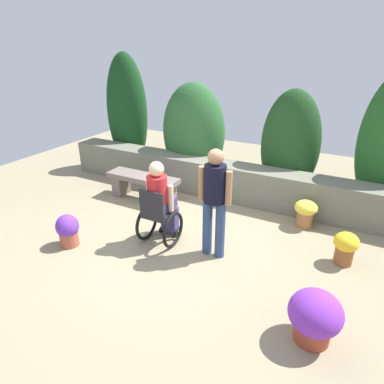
{
  "coord_description": "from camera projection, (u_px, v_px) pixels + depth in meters",
  "views": [
    {
      "loc": [
        2.25,
        -3.99,
        2.89
      ],
      "look_at": [
        0.11,
        0.06,
        0.85
      ],
      "focal_mm": 31.95,
      "sensor_mm": 36.0,
      "label": 1
    }
  ],
  "objects": [
    {
      "name": "ground_plane",
      "position": [
        184.0,
        241.0,
        5.36
      ],
      "size": [
        11.58,
        11.58,
        0.0
      ],
      "primitive_type": "plane",
      "color": "gray"
    },
    {
      "name": "stone_retaining_wall",
      "position": [
        230.0,
        181.0,
        6.72
      ],
      "size": [
        7.44,
        0.53,
        0.7
      ],
      "primitive_type": "cube",
      "color": "slate",
      "rests_on": "ground"
    },
    {
      "name": "hedge_backdrop",
      "position": [
        242.0,
        132.0,
        6.91
      ],
      "size": [
        6.72,
        1.08,
        2.67
      ],
      "color": "#16401B",
      "rests_on": "ground"
    },
    {
      "name": "stone_bench",
      "position": [
        143.0,
        184.0,
        6.65
      ],
      "size": [
        1.47,
        0.41,
        0.51
      ],
      "rotation": [
        0.0,
        0.0,
        -0.09
      ],
      "color": "slate",
      "rests_on": "ground"
    },
    {
      "name": "person_in_wheelchair",
      "position": [
        160.0,
        205.0,
        5.13
      ],
      "size": [
        0.53,
        0.66,
        1.33
      ],
      "rotation": [
        0.0,
        0.0,
        0.2
      ],
      "color": "black",
      "rests_on": "ground"
    },
    {
      "name": "person_standing_companion",
      "position": [
        215.0,
        197.0,
        4.67
      ],
      "size": [
        0.49,
        0.3,
        1.61
      ],
      "rotation": [
        0.0,
        0.0,
        -0.12
      ],
      "color": "navy",
      "rests_on": "ground"
    },
    {
      "name": "flower_pot_purple_near",
      "position": [
        68.0,
        230.0,
        5.16
      ],
      "size": [
        0.34,
        0.34,
        0.51
      ],
      "color": "#A34F3A",
      "rests_on": "ground"
    },
    {
      "name": "flower_pot_terracotta_by_wall",
      "position": [
        315.0,
        316.0,
        3.49
      ],
      "size": [
        0.55,
        0.55,
        0.59
      ],
      "color": "#9D3E28",
      "rests_on": "ground"
    },
    {
      "name": "flower_pot_red_accent",
      "position": [
        306.0,
        211.0,
        5.69
      ],
      "size": [
        0.37,
        0.37,
        0.47
      ],
      "color": "#AA6A3C",
      "rests_on": "ground"
    },
    {
      "name": "flower_pot_small_foreground",
      "position": [
        346.0,
        246.0,
        4.73
      ],
      "size": [
        0.34,
        0.34,
        0.48
      ],
      "color": "brown",
      "rests_on": "ground"
    }
  ]
}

